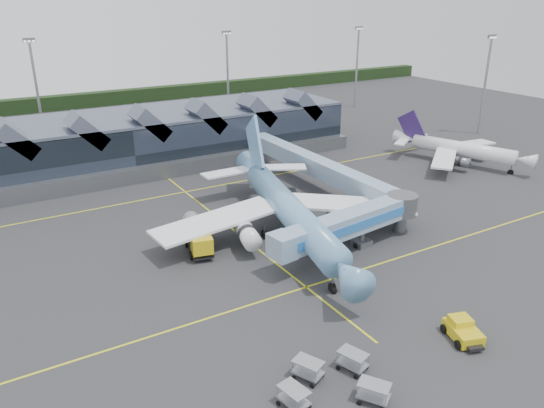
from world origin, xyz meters
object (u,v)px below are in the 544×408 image
main_airliner (287,207)px  jet_bridge (357,221)px  pushback_tug (463,331)px  fuel_truck (196,233)px  regional_jet (458,148)px

main_airliner → jet_bridge: size_ratio=1.74×
main_airliner → jet_bridge: bearing=-42.7°
pushback_tug → fuel_truck: bearing=132.2°
regional_jet → fuel_truck: regional_jet is taller
regional_jet → jet_bridge: size_ratio=1.10×
main_airliner → regional_jet: (46.04, 10.91, -1.04)m
fuel_truck → regional_jet: bearing=20.9°
main_airliner → jet_bridge: 9.90m
regional_jet → main_airliner: bearing=173.5°
fuel_truck → pushback_tug: fuel_truck is taller
fuel_truck → pushback_tug: (13.96, -31.50, -1.03)m
main_airliner → jet_bridge: (5.53, -8.20, -0.24)m
regional_jet → pushback_tug: size_ratio=5.55×
regional_jet → pushback_tug: bearing=-158.0°
fuel_truck → pushback_tug: 34.47m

